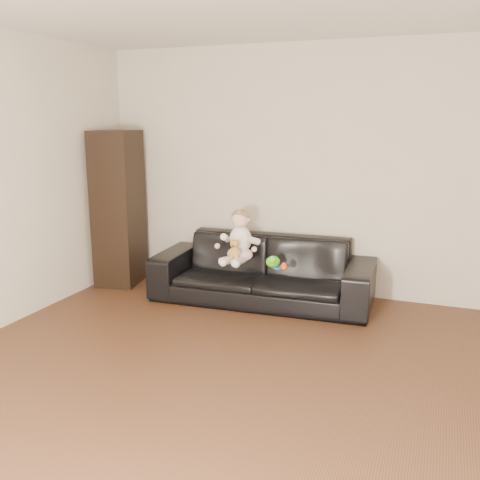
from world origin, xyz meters
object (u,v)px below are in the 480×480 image
at_px(toy_green, 273,262).
at_px(cabinet, 119,208).
at_px(baby, 239,239).
at_px(teddy_bear, 235,249).
at_px(toy_blue_disc, 277,268).
at_px(toy_rattle, 284,267).
at_px(sofa, 262,270).

bearing_deg(toy_green, cabinet, 172.62).
distance_m(baby, teddy_bear, 0.17).
bearing_deg(toy_green, toy_blue_disc, -21.55).
bearing_deg(teddy_bear, baby, 93.00).
height_order(baby, toy_rattle, baby).
relative_size(teddy_bear, toy_blue_disc, 2.15).
relative_size(sofa, toy_rattle, 32.36).
distance_m(baby, toy_rattle, 0.57).
distance_m(cabinet, toy_blue_disc, 2.01).
distance_m(sofa, teddy_bear, 0.43).
distance_m(baby, toy_green, 0.43).
height_order(cabinet, toy_blue_disc, cabinet).
distance_m(sofa, toy_green, 0.31).
distance_m(teddy_bear, toy_blue_disc, 0.46).
bearing_deg(cabinet, baby, -17.02).
relative_size(baby, toy_rattle, 7.67).
height_order(teddy_bear, toy_blue_disc, teddy_bear).
xyz_separation_m(baby, teddy_bear, (0.01, -0.16, -0.07)).
bearing_deg(sofa, cabinet, 175.85).
bearing_deg(baby, sofa, 41.76).
bearing_deg(toy_blue_disc, toy_rattle, -33.63).
bearing_deg(sofa, toy_green, -52.44).
bearing_deg(baby, cabinet, -174.95).
xyz_separation_m(teddy_bear, toy_rattle, (0.50, -0.00, -0.13)).
xyz_separation_m(baby, toy_green, (0.38, -0.09, -0.18)).
xyz_separation_m(sofa, teddy_bear, (-0.19, -0.28, 0.27)).
relative_size(teddy_bear, toy_green, 1.18).
bearing_deg(toy_green, toy_rattle, -29.16).
relative_size(baby, toy_blue_disc, 5.88).
bearing_deg(cabinet, teddy_bear, -22.81).
xyz_separation_m(teddy_bear, toy_blue_disc, (0.42, 0.05, -0.16)).
bearing_deg(sofa, toy_blue_disc, -47.68).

